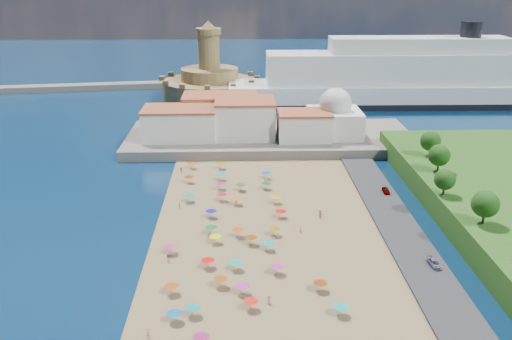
{
  "coord_description": "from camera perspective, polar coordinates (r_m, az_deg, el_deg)",
  "views": [
    {
      "loc": [
        0.11,
        -100.79,
        52.94
      ],
      "look_at": [
        4.0,
        25.0,
        8.0
      ],
      "focal_mm": 40.0,
      "sensor_mm": 36.0,
      "label": 1
    }
  ],
  "objects": [
    {
      "name": "ground",
      "position": [
        113.85,
        -1.64,
        -8.07
      ],
      "size": [
        700.0,
        700.0,
        0.0
      ],
      "primitive_type": "plane",
      "color": "#071938",
      "rests_on": "ground"
    },
    {
      "name": "terrace",
      "position": [
        181.51,
        1.43,
        3.18
      ],
      "size": [
        90.0,
        36.0,
        3.0
      ],
      "primitive_type": "cube",
      "color": "#59544C",
      "rests_on": "ground"
    },
    {
      "name": "jetty",
      "position": [
        215.45,
        -4.97,
        5.68
      ],
      "size": [
        18.0,
        70.0,
        2.4
      ],
      "primitive_type": "cube",
      "color": "#59544C",
      "rests_on": "ground"
    },
    {
      "name": "waterfront_buildings",
      "position": [
        180.19,
        -2.73,
        5.15
      ],
      "size": [
        57.0,
        29.0,
        11.0
      ],
      "color": "silver",
      "rests_on": "terrace"
    },
    {
      "name": "domed_building",
      "position": [
        179.83,
        7.89,
        5.31
      ],
      "size": [
        16.0,
        16.0,
        15.0
      ],
      "color": "silver",
      "rests_on": "terrace"
    },
    {
      "name": "fortress",
      "position": [
        243.53,
        -4.64,
        8.64
      ],
      "size": [
        40.0,
        40.0,
        32.4
      ],
      "color": "olive",
      "rests_on": "ground"
    },
    {
      "name": "cruise_ship",
      "position": [
        240.37,
        15.7,
        8.58
      ],
      "size": [
        151.15,
        23.47,
        33.0
      ],
      "color": "black",
      "rests_on": "ground"
    },
    {
      "name": "beach_parasols",
      "position": [
        103.44,
        -2.37,
        -9.77
      ],
      "size": [
        32.69,
        116.46,
        2.2
      ],
      "color": "gray",
      "rests_on": "beach"
    },
    {
      "name": "beachgoers",
      "position": [
        114.04,
        -2.95,
        -7.4
      ],
      "size": [
        35.15,
        104.04,
        1.83
      ],
      "color": "tan",
      "rests_on": "beach"
    },
    {
      "name": "parked_cars",
      "position": [
        110.94,
        17.56,
        -9.08
      ],
      "size": [
        2.1,
        73.75,
        1.32
      ],
      "color": "gray",
      "rests_on": "promenade"
    },
    {
      "name": "hillside_trees",
      "position": [
        115.58,
        24.05,
        -3.91
      ],
      "size": [
        16.58,
        105.27,
        8.07
      ],
      "color": "#382314",
      "rests_on": "hillside"
    }
  ]
}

